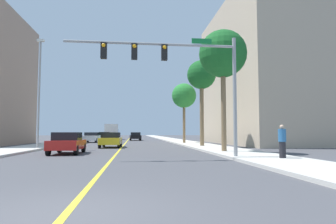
{
  "coord_description": "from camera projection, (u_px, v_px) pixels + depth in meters",
  "views": [
    {
      "loc": [
        1.18,
        -5.32,
        1.43
      ],
      "look_at": [
        3.47,
        14.54,
        2.82
      ],
      "focal_mm": 31.14,
      "sensor_mm": 36.0,
      "label": 1
    }
  ],
  "objects": [
    {
      "name": "car_black",
      "position": [
        135.0,
        136.0,
        51.07
      ],
      "size": [
        2.07,
        4.5,
        1.42
      ],
      "rotation": [
        0.0,
        0.0,
        0.04
      ],
      "color": "black",
      "rests_on": "ground"
    },
    {
      "name": "ground",
      "position": [
        127.0,
        141.0,
        46.66
      ],
      "size": [
        192.0,
        192.0,
        0.0
      ],
      "primitive_type": "plane",
      "color": "#47474C"
    },
    {
      "name": "sidewalk_right",
      "position": [
        176.0,
        141.0,
        47.58
      ],
      "size": [
        3.62,
        168.0,
        0.15
      ],
      "primitive_type": "cube",
      "color": "beige",
      "rests_on": "ground"
    },
    {
      "name": "building_right_near",
      "position": [
        260.0,
        75.0,
        37.28
      ],
      "size": [
        10.11,
        21.64,
        17.51
      ],
      "primitive_type": "cube",
      "color": "tan",
      "rests_on": "ground"
    },
    {
      "name": "pedestrian",
      "position": [
        282.0,
        141.0,
        14.55
      ],
      "size": [
        0.38,
        0.38,
        1.66
      ],
      "rotation": [
        0.0,
        0.0,
        1.29
      ],
      "color": "black",
      "rests_on": "sidewalk_right"
    },
    {
      "name": "palm_near",
      "position": [
        223.0,
        55.0,
        20.39
      ],
      "size": [
        3.33,
        3.33,
        8.45
      ],
      "color": "brown",
      "rests_on": "sidewalk_right"
    },
    {
      "name": "car_green",
      "position": [
        105.0,
        136.0,
        46.79
      ],
      "size": [
        1.8,
        4.13,
        1.47
      ],
      "rotation": [
        0.0,
        0.0,
        -0.01
      ],
      "color": "#196638",
      "rests_on": "ground"
    },
    {
      "name": "street_lamp",
      "position": [
        39.0,
        88.0,
        24.11
      ],
      "size": [
        0.56,
        0.28,
        9.06
      ],
      "color": "gray",
      "rests_on": "sidewalk_left"
    },
    {
      "name": "traffic_signal_mast",
      "position": [
        180.0,
        67.0,
        15.57
      ],
      "size": [
        9.17,
        0.36,
        6.46
      ],
      "color": "gray",
      "rests_on": "sidewalk_right"
    },
    {
      "name": "lane_marking_center",
      "position": [
        127.0,
        141.0,
        46.66
      ],
      "size": [
        0.16,
        144.0,
        0.01
      ],
      "primitive_type": "cube",
      "color": "yellow",
      "rests_on": "ground"
    },
    {
      "name": "palm_mid",
      "position": [
        201.0,
        76.0,
        28.44
      ],
      "size": [
        2.81,
        2.81,
        8.31
      ],
      "color": "brown",
      "rests_on": "sidewalk_right"
    },
    {
      "name": "palm_far",
      "position": [
        184.0,
        96.0,
        36.33
      ],
      "size": [
        3.04,
        3.04,
        7.38
      ],
      "color": "brown",
      "rests_on": "sidewalk_right"
    },
    {
      "name": "car_white",
      "position": [
        92.0,
        137.0,
        41.04
      ],
      "size": [
        2.11,
        4.53,
        1.42
      ],
      "rotation": [
        0.0,
        0.0,
        3.1
      ],
      "color": "white",
      "rests_on": "ground"
    },
    {
      "name": "car_red",
      "position": [
        67.0,
        143.0,
        19.35
      ],
      "size": [
        1.91,
        3.94,
        1.43
      ],
      "rotation": [
        0.0,
        0.0,
        0.01
      ],
      "color": "red",
      "rests_on": "ground"
    },
    {
      "name": "car_yellow",
      "position": [
        111.0,
        140.0,
        27.44
      ],
      "size": [
        1.94,
        4.25,
        1.42
      ],
      "rotation": [
        0.0,
        0.0,
        -0.01
      ],
      "color": "gold",
      "rests_on": "ground"
    },
    {
      "name": "sidewalk_left",
      "position": [
        76.0,
        141.0,
        45.76
      ],
      "size": [
        3.62,
        168.0,
        0.15
      ],
      "primitive_type": "cube",
      "color": "beige",
      "rests_on": "ground"
    },
    {
      "name": "delivery_truck",
      "position": [
        112.0,
        131.0,
        57.87
      ],
      "size": [
        2.56,
        7.55,
        2.99
      ],
      "rotation": [
        0.0,
        0.0,
        0.02
      ],
      "color": "#194799",
      "rests_on": "ground"
    }
  ]
}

